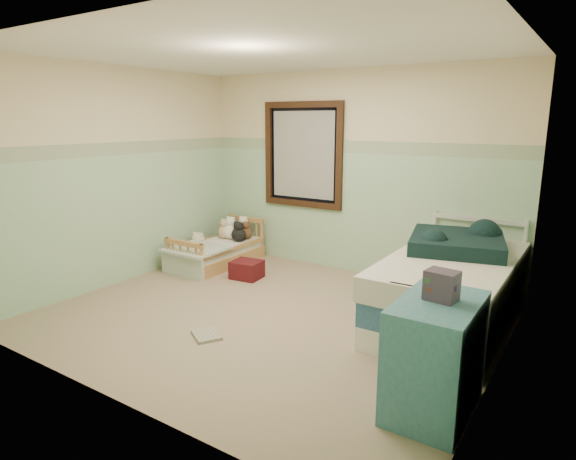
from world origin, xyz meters
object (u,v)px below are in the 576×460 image
Objects in this scene: red_pillow at (247,270)px; floor_book at (206,335)px; twin_bed_frame at (449,313)px; plush_floor_cream at (199,251)px; toddler_bed_frame at (218,258)px; plush_floor_tan at (193,265)px; dresser at (435,356)px.

floor_book is at bearing -64.57° from red_pillow.
plush_floor_cream is at bearing 175.93° from twin_bed_frame.
toddler_bed_frame reaches higher than floor_book.
twin_bed_frame is at bearing -4.07° from plush_floor_cream.
toddler_bed_frame is 0.33m from plush_floor_cream.
floor_book is (0.71, -1.50, -0.10)m from red_pillow.
plush_floor_tan reaches higher than toddler_bed_frame.
floor_book is (1.72, -1.72, -0.12)m from plush_floor_cream.
dresser is at bearing -26.99° from toddler_bed_frame.
twin_bed_frame is at bearing -5.03° from toddler_bed_frame.
plush_floor_cream is at bearing 166.33° from floor_book.
red_pillow reaches higher than floor_book.
plush_floor_cream is 0.14× the size of twin_bed_frame.
floor_book is at bearing -42.46° from plush_floor_tan.
plush_floor_tan is 1.90m from floor_book.
plush_floor_tan is at bearing -89.65° from toddler_bed_frame.
toddler_bed_frame is 0.47m from plush_floor_tan.
twin_bed_frame is 1.53m from dresser.
plush_floor_tan is at bearing 168.77° from floor_book.
plush_floor_cream is 0.54m from plush_floor_tan.
floor_book is (-1.74, -1.47, -0.10)m from twin_bed_frame.
twin_bed_frame reaches higher than floor_book.
plush_floor_tan is 3.14m from twin_bed_frame.
plush_floor_cream reaches higher than toddler_bed_frame.
floor_book is at bearing -139.74° from twin_bed_frame.
plush_floor_tan is 0.75× the size of floor_book.
plush_floor_cream reaches higher than red_pillow.
dresser is (3.76, -1.72, 0.25)m from plush_floor_cream.
twin_bed_frame is 7.05× the size of floor_book.
red_pillow is at bearing -19.88° from toddler_bed_frame.
plush_floor_cream is 0.35× the size of dresser.
twin_bed_frame reaches higher than plush_floor_tan.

